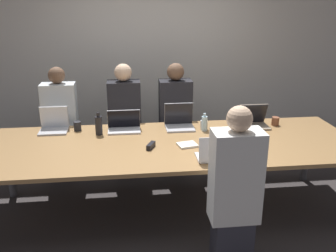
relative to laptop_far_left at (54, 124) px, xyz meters
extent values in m
plane|color=#383333|center=(1.24, -0.53, -0.85)|extent=(24.00, 24.00, 0.00)
cube|color=beige|center=(1.24, 1.26, 0.55)|extent=(12.00, 0.06, 2.80)
cube|color=#9E7547|center=(1.24, -0.53, -0.10)|extent=(3.90, 1.33, 0.04)
cylinder|color=#4C4C51|center=(-0.53, -0.04, -0.48)|extent=(0.08, 0.08, 0.73)
cylinder|color=#4C4C51|center=(3.00, -0.04, -0.48)|extent=(0.08, 0.08, 0.73)
cube|color=#B7B7BC|center=(0.00, -0.06, -0.07)|extent=(0.30, 0.24, 0.02)
cube|color=#B7B7BC|center=(0.00, 0.06, 0.07)|extent=(0.31, 0.04, 0.25)
cube|color=silver|center=(0.00, 0.05, 0.06)|extent=(0.30, 0.03, 0.24)
cube|color=#2D2D38|center=(0.01, 0.38, -0.62)|extent=(0.32, 0.24, 0.45)
cube|color=silver|center=(0.01, 0.38, -0.01)|extent=(0.40, 0.24, 0.77)
sphere|color=brown|center=(0.01, 0.38, 0.47)|extent=(0.20, 0.20, 0.20)
cylinder|color=#232328|center=(0.26, -0.04, -0.02)|extent=(0.08, 0.08, 0.10)
cube|color=#B7B7BC|center=(1.40, -0.12, -0.07)|extent=(0.32, 0.26, 0.02)
cube|color=#B7B7BC|center=(1.40, 0.00, 0.07)|extent=(0.33, 0.05, 0.26)
cube|color=black|center=(1.40, -0.01, 0.07)|extent=(0.32, 0.05, 0.25)
cube|color=#2D2D38|center=(1.42, 0.39, -0.62)|extent=(0.32, 0.24, 0.45)
cube|color=#232328|center=(1.42, 0.39, -0.01)|extent=(0.40, 0.24, 0.77)
sphere|color=brown|center=(1.42, 0.39, 0.48)|extent=(0.21, 0.21, 0.21)
cylinder|color=white|center=(1.67, -0.16, -0.03)|extent=(0.08, 0.08, 0.10)
cylinder|color=#ADD1E0|center=(1.67, -0.20, 0.01)|extent=(0.07, 0.07, 0.17)
cylinder|color=#ADD1E0|center=(1.67, -0.20, 0.11)|extent=(0.03, 0.03, 0.04)
cube|color=silver|center=(1.60, -0.95, -0.07)|extent=(0.32, 0.22, 0.02)
cube|color=silver|center=(1.60, -1.06, 0.06)|extent=(0.33, 0.03, 0.23)
cube|color=silver|center=(1.60, -1.05, 0.05)|extent=(0.32, 0.03, 0.22)
cube|color=#2D2D38|center=(1.66, -1.47, -0.62)|extent=(0.32, 0.24, 0.45)
cube|color=silver|center=(1.66, -1.47, -0.01)|extent=(0.40, 0.24, 0.77)
sphere|color=beige|center=(1.66, -1.47, 0.47)|extent=(0.20, 0.20, 0.20)
cylinder|color=brown|center=(1.88, -0.98, -0.03)|extent=(0.08, 0.08, 0.10)
cube|color=silver|center=(0.78, -0.14, -0.07)|extent=(0.36, 0.21, 0.02)
cube|color=silver|center=(0.78, -0.04, 0.05)|extent=(0.36, 0.05, 0.21)
cube|color=black|center=(0.78, -0.05, 0.05)|extent=(0.36, 0.05, 0.21)
cube|color=#2D2D38|center=(0.79, 0.41, -0.62)|extent=(0.32, 0.24, 0.45)
cube|color=#232328|center=(0.79, 0.41, -0.01)|extent=(0.40, 0.24, 0.77)
sphere|color=beige|center=(0.79, 0.41, 0.48)|extent=(0.21, 0.21, 0.21)
cylinder|color=black|center=(0.51, -0.19, 0.03)|extent=(0.08, 0.08, 0.20)
cylinder|color=black|center=(0.51, -0.19, 0.15)|extent=(0.03, 0.03, 0.04)
cube|color=gray|center=(2.26, -0.16, -0.07)|extent=(0.33, 0.25, 0.02)
cube|color=gray|center=(2.26, -0.07, 0.06)|extent=(0.33, 0.11, 0.24)
cube|color=black|center=(2.26, -0.08, 0.06)|extent=(0.33, 0.10, 0.24)
cylinder|color=brown|center=(2.53, -0.11, -0.03)|extent=(0.09, 0.09, 0.10)
cube|color=black|center=(1.04, -0.64, -0.05)|extent=(0.10, 0.15, 0.05)
cube|color=silver|center=(1.41, -0.62, -0.07)|extent=(0.22, 0.19, 0.02)
camera|label=1|loc=(0.81, -4.07, 1.35)|focal=40.00mm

